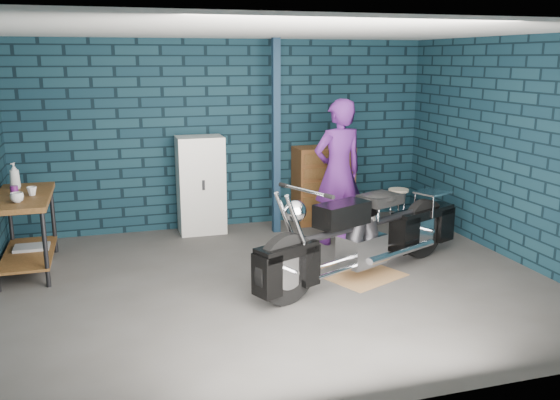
{
  "coord_description": "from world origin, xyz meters",
  "views": [
    {
      "loc": [
        -1.75,
        -5.91,
        2.44
      ],
      "look_at": [
        0.11,
        0.3,
        0.88
      ],
      "focal_mm": 38.0,
      "sensor_mm": 36.0,
      "label": 1
    }
  ],
  "objects_px": {
    "motorcycle": "(366,227)",
    "storage_bin": "(33,256)",
    "shop_stool": "(398,207)",
    "locker": "(201,185)",
    "tool_chest": "(324,185)",
    "person": "(338,172)",
    "workbench": "(27,233)"
  },
  "relations": [
    {
      "from": "storage_bin",
      "to": "shop_stool",
      "type": "distance_m",
      "value": 5.07
    },
    {
      "from": "person",
      "to": "tool_chest",
      "type": "distance_m",
      "value": 1.1
    },
    {
      "from": "workbench",
      "to": "shop_stool",
      "type": "bearing_deg",
      "value": 6.02
    },
    {
      "from": "workbench",
      "to": "shop_stool",
      "type": "height_order",
      "value": "workbench"
    },
    {
      "from": "storage_bin",
      "to": "locker",
      "type": "distance_m",
      "value": 2.41
    },
    {
      "from": "shop_stool",
      "to": "motorcycle",
      "type": "bearing_deg",
      "value": -126.64
    },
    {
      "from": "workbench",
      "to": "motorcycle",
      "type": "xyz_separation_m",
      "value": [
        3.69,
        -1.32,
        0.13
      ]
    },
    {
      "from": "motorcycle",
      "to": "storage_bin",
      "type": "bearing_deg",
      "value": 134.53
    },
    {
      "from": "person",
      "to": "shop_stool",
      "type": "relative_size",
      "value": 3.55
    },
    {
      "from": "workbench",
      "to": "tool_chest",
      "type": "xyz_separation_m",
      "value": [
        4.06,
        0.98,
        0.12
      ]
    },
    {
      "from": "workbench",
      "to": "tool_chest",
      "type": "distance_m",
      "value": 4.17
    },
    {
      "from": "person",
      "to": "storage_bin",
      "type": "relative_size",
      "value": 4.82
    },
    {
      "from": "person",
      "to": "workbench",
      "type": "bearing_deg",
      "value": -8.5
    },
    {
      "from": "locker",
      "to": "motorcycle",
      "type": "bearing_deg",
      "value": -57.11
    },
    {
      "from": "tool_chest",
      "to": "motorcycle",
      "type": "bearing_deg",
      "value": -98.91
    },
    {
      "from": "motorcycle",
      "to": "locker",
      "type": "distance_m",
      "value": 2.74
    },
    {
      "from": "storage_bin",
      "to": "tool_chest",
      "type": "height_order",
      "value": "tool_chest"
    },
    {
      "from": "locker",
      "to": "person",
      "type": "bearing_deg",
      "value": -31.36
    },
    {
      "from": "motorcycle",
      "to": "shop_stool",
      "type": "bearing_deg",
      "value": 29.69
    },
    {
      "from": "motorcycle",
      "to": "person",
      "type": "relative_size",
      "value": 1.37
    },
    {
      "from": "motorcycle",
      "to": "storage_bin",
      "type": "height_order",
      "value": "motorcycle"
    },
    {
      "from": "storage_bin",
      "to": "tool_chest",
      "type": "distance_m",
      "value": 4.15
    },
    {
      "from": "workbench",
      "to": "locker",
      "type": "xyz_separation_m",
      "value": [
        2.2,
        0.98,
        0.23
      ]
    },
    {
      "from": "motorcycle",
      "to": "locker",
      "type": "relative_size",
      "value": 1.92
    },
    {
      "from": "person",
      "to": "shop_stool",
      "type": "height_order",
      "value": "person"
    },
    {
      "from": "tool_chest",
      "to": "workbench",
      "type": "bearing_deg",
      "value": -166.35
    },
    {
      "from": "workbench",
      "to": "storage_bin",
      "type": "relative_size",
      "value": 3.5
    },
    {
      "from": "tool_chest",
      "to": "person",
      "type": "bearing_deg",
      "value": -100.46
    },
    {
      "from": "storage_bin",
      "to": "shop_stool",
      "type": "height_order",
      "value": "shop_stool"
    },
    {
      "from": "workbench",
      "to": "person",
      "type": "bearing_deg",
      "value": -0.43
    },
    {
      "from": "person",
      "to": "locker",
      "type": "xyz_separation_m",
      "value": [
        -1.66,
        1.01,
        -0.28
      ]
    },
    {
      "from": "storage_bin",
      "to": "shop_stool",
      "type": "bearing_deg",
      "value": 4.34
    }
  ]
}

